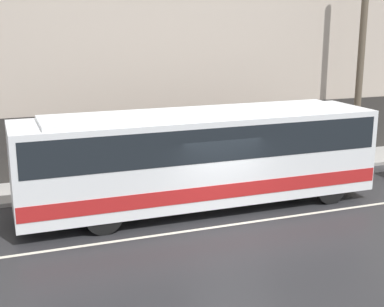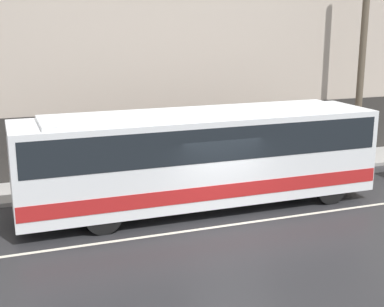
% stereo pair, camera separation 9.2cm
% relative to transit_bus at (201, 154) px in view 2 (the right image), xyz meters
% --- Properties ---
extents(ground_plane, '(60.00, 60.00, 0.00)m').
position_rel_transit_bus_xyz_m(ground_plane, '(0.21, -1.80, -1.80)').
color(ground_plane, '#262628').
extents(sidewalk, '(60.00, 2.46, 0.14)m').
position_rel_transit_bus_xyz_m(sidewalk, '(0.21, 3.44, -1.73)').
color(sidewalk, '#A09E99').
rests_on(sidewalk, ground_plane).
extents(building_facade, '(60.00, 0.35, 10.18)m').
position_rel_transit_bus_xyz_m(building_facade, '(0.21, 4.81, 3.11)').
color(building_facade, '#B7A899').
rests_on(building_facade, ground_plane).
extents(lane_stripe, '(54.00, 0.14, 0.01)m').
position_rel_transit_bus_xyz_m(lane_stripe, '(0.21, -1.80, -1.79)').
color(lane_stripe, beige).
rests_on(lane_stripe, ground_plane).
extents(transit_bus, '(11.64, 2.61, 3.19)m').
position_rel_transit_bus_xyz_m(transit_bus, '(0.00, 0.00, 0.00)').
color(transit_bus, white).
rests_on(transit_bus, ground_plane).
extents(utility_pole_near, '(0.29, 0.29, 8.82)m').
position_rel_transit_bus_xyz_m(utility_pole_near, '(8.35, 3.08, 2.76)').
color(utility_pole_near, brown).
rests_on(utility_pole_near, sidewalk).
extents(pedestrian_waiting, '(0.36, 0.36, 1.77)m').
position_rel_transit_bus_xyz_m(pedestrian_waiting, '(-0.41, 3.10, -0.82)').
color(pedestrian_waiting, '#333338').
rests_on(pedestrian_waiting, sidewalk).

